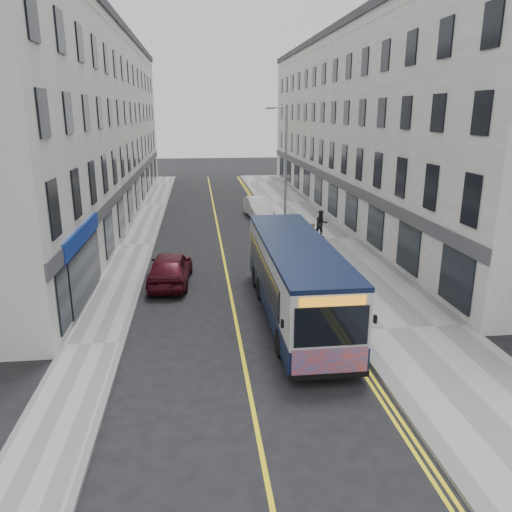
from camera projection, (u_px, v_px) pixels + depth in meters
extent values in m
plane|color=black|center=(237.00, 325.00, 18.60)|extent=(140.00, 140.00, 0.00)
cube|color=#969698|center=(322.00, 240.00, 30.73)|extent=(4.50, 64.00, 0.12)
cube|color=#969698|center=(136.00, 245.00, 29.47)|extent=(2.00, 64.00, 0.12)
cube|color=slate|center=(286.00, 241.00, 30.48)|extent=(0.18, 64.00, 0.13)
cube|color=slate|center=(153.00, 245.00, 29.58)|extent=(0.18, 64.00, 0.13)
cube|color=yellow|center=(221.00, 244.00, 30.05)|extent=(0.12, 64.00, 0.01)
cube|color=yellow|center=(279.00, 242.00, 30.45)|extent=(0.10, 64.00, 0.01)
cube|color=yellow|center=(282.00, 242.00, 30.47)|extent=(0.10, 64.00, 0.01)
cube|color=white|center=(364.00, 127.00, 38.11)|extent=(6.00, 46.00, 13.00)
cube|color=silver|center=(88.00, 128.00, 35.82)|extent=(6.00, 46.00, 13.00)
cylinder|color=gray|center=(286.00, 172.00, 31.32)|extent=(0.14, 0.14, 8.00)
cylinder|color=gray|center=(279.00, 107.00, 30.17)|extent=(1.00, 0.08, 0.08)
cube|color=gray|center=(270.00, 108.00, 30.13)|extent=(0.50, 0.18, 0.12)
cube|color=black|center=(295.00, 299.00, 19.08)|extent=(2.35, 10.32, 0.84)
cube|color=#B6B7BD|center=(296.00, 268.00, 18.73)|extent=(2.35, 10.32, 1.69)
cube|color=black|center=(296.00, 244.00, 18.48)|extent=(2.37, 10.32, 0.15)
cube|color=black|center=(262.00, 269.00, 19.19)|extent=(0.04, 8.07, 1.08)
cube|color=black|center=(323.00, 267.00, 19.45)|extent=(0.04, 8.07, 1.08)
cube|color=black|center=(332.00, 327.00, 13.82)|extent=(2.11, 0.04, 1.17)
cube|color=#F64014|center=(330.00, 363.00, 14.13)|extent=(2.21, 0.04, 0.89)
cube|color=orange|center=(333.00, 301.00, 13.60)|extent=(1.88, 0.04, 0.26)
cylinder|color=black|center=(281.00, 343.00, 16.09)|extent=(0.26, 0.94, 0.94)
cylinder|color=black|center=(345.00, 340.00, 16.33)|extent=(0.26, 0.94, 0.94)
cylinder|color=black|center=(261.00, 289.00, 21.01)|extent=(0.26, 0.94, 0.94)
cylinder|color=black|center=(310.00, 287.00, 21.25)|extent=(0.26, 0.94, 0.94)
cylinder|color=black|center=(256.00, 276.00, 22.62)|extent=(0.26, 0.94, 0.94)
cylinder|color=black|center=(302.00, 274.00, 22.86)|extent=(0.26, 0.94, 0.94)
imported|color=black|center=(340.00, 280.00, 21.72)|extent=(1.93, 1.27, 0.96)
imported|color=#9C7046|center=(312.00, 237.00, 27.65)|extent=(0.67, 0.51, 1.66)
imported|color=black|center=(321.00, 224.00, 30.84)|extent=(0.90, 0.75, 1.71)
imported|color=silver|center=(258.00, 207.00, 37.36)|extent=(1.98, 4.67, 1.50)
imported|color=#450B16|center=(170.00, 268.00, 22.86)|extent=(2.11, 4.61, 1.53)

